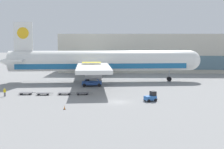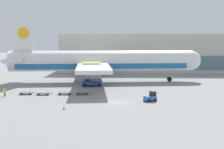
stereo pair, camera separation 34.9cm
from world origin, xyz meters
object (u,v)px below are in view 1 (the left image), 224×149
object	(u,v)px
baggage_tug_mid	(151,97)
ground_crew_near	(5,92)
baggage_dolly_lead	(26,93)
baggage_dolly_trail	(83,93)
baggage_dolly_second	(43,93)
traffic_cone_near	(64,108)
scissor_lift_loader	(92,77)
baggage_dolly_third	(65,93)
airplane_main	(99,62)

from	to	relation	value
baggage_tug_mid	ground_crew_near	bearing A→B (deg)	144.13
baggage_dolly_lead	baggage_dolly_trail	world-z (taller)	same
baggage_dolly_lead	baggage_dolly_trail	distance (m)	12.77
baggage_dolly_trail	ground_crew_near	xyz separation A→B (m)	(-16.70, -2.52, 0.68)
baggage_dolly_trail	ground_crew_near	distance (m)	16.90
baggage_tug_mid	baggage_dolly_second	distance (m)	24.14
traffic_cone_near	baggage_dolly_lead	bearing A→B (deg)	128.37
baggage_dolly_second	baggage_dolly_lead	bearing A→B (deg)	172.21
scissor_lift_loader	baggage_dolly_second	distance (m)	16.39
baggage_tug_mid	baggage_dolly_lead	xyz separation A→B (m)	(-27.37, 6.57, -0.49)
baggage_dolly_second	baggage_dolly_trail	world-z (taller)	same
scissor_lift_loader	baggage_dolly_third	xyz separation A→B (m)	(-4.92, -12.62, -1.95)
baggage_dolly_second	baggage_dolly_third	world-z (taller)	same
scissor_lift_loader	baggage_tug_mid	world-z (taller)	scissor_lift_loader
airplane_main	baggage_tug_mid	xyz separation A→B (m)	(12.33, -26.99, -4.96)
baggage_dolly_third	airplane_main	bearing A→B (deg)	70.26
ground_crew_near	baggage_tug_mid	bearing A→B (deg)	-30.12
airplane_main	scissor_lift_loader	distance (m)	8.53
baggage_tug_mid	baggage_dolly_second	world-z (taller)	baggage_tug_mid
baggage_tug_mid	baggage_dolly_lead	size ratio (longest dim) A/B	0.75
baggage_dolly_lead	airplane_main	bearing A→B (deg)	51.22
baggage_tug_mid	baggage_dolly_third	distance (m)	19.83
baggage_dolly_third	ground_crew_near	world-z (taller)	ground_crew_near
baggage_tug_mid	ground_crew_near	distance (m)	31.59
baggage_dolly_second	traffic_cone_near	world-z (taller)	traffic_cone_near
baggage_dolly_third	traffic_cone_near	bearing A→B (deg)	-82.37
airplane_main	baggage_tug_mid	distance (m)	30.08
baggage_dolly_lead	baggage_dolly_second	size ratio (longest dim) A/B	1.00
baggage_dolly_lead	baggage_dolly_second	xyz separation A→B (m)	(4.04, -0.38, 0.00)
scissor_lift_loader	traffic_cone_near	bearing A→B (deg)	-100.92
baggage_dolly_lead	baggage_dolly_second	world-z (taller)	same
baggage_tug_mid	baggage_dolly_second	xyz separation A→B (m)	(-23.33, 6.19, -0.49)
scissor_lift_loader	baggage_tug_mid	distance (m)	23.76
baggage_dolly_second	baggage_dolly_trail	xyz separation A→B (m)	(8.73, 0.61, 0.00)
airplane_main	baggage_dolly_third	bearing A→B (deg)	-113.20
baggage_dolly_second	traffic_cone_near	size ratio (longest dim) A/B	5.38
airplane_main	baggage_dolly_second	distance (m)	24.15
scissor_lift_loader	baggage_dolly_lead	bearing A→B (deg)	-142.75
baggage_dolly_trail	airplane_main	bearing A→B (deg)	81.18
baggage_dolly_trail	traffic_cone_near	distance (m)	14.52
ground_crew_near	airplane_main	bearing A→B (deg)	27.80
airplane_main	traffic_cone_near	distance (m)	35.26
baggage_dolly_lead	baggage_dolly_third	bearing A→B (deg)	-1.45
baggage_tug_mid	baggage_dolly_third	bearing A→B (deg)	132.11
baggage_dolly_second	baggage_dolly_third	xyz separation A→B (m)	(4.67, 0.53, 0.00)
baggage_tug_mid	baggage_dolly_trail	xyz separation A→B (m)	(-14.60, 6.80, -0.49)
scissor_lift_loader	baggage_dolly_third	size ratio (longest dim) A/B	1.69
ground_crew_near	baggage_dolly_trail	bearing A→B (deg)	-13.74
baggage_dolly_trail	ground_crew_near	bearing A→B (deg)	-173.81
baggage_tug_mid	baggage_dolly_lead	world-z (taller)	baggage_tug_mid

